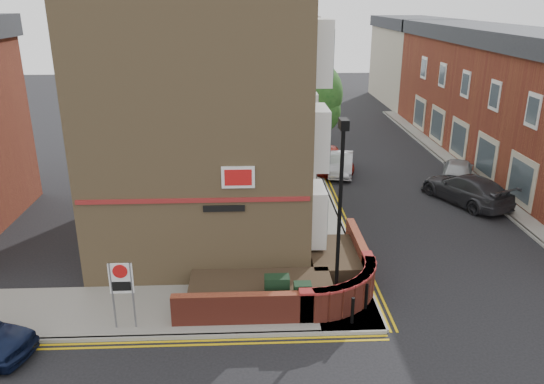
{
  "coord_description": "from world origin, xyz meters",
  "views": [
    {
      "loc": [
        -1.13,
        -13.6,
        9.66
      ],
      "look_at": [
        -0.34,
        4.0,
        3.2
      ],
      "focal_mm": 35.0,
      "sensor_mm": 36.0,
      "label": 1
    }
  ],
  "objects_px": {
    "lamppost": "(339,218)",
    "zone_sign": "(122,284)",
    "silver_car_near": "(341,164)",
    "utility_cabinet_large": "(277,293)"
  },
  "relations": [
    {
      "from": "lamppost",
      "to": "zone_sign",
      "type": "height_order",
      "value": "lamppost"
    },
    {
      "from": "lamppost",
      "to": "silver_car_near",
      "type": "xyz_separation_m",
      "value": [
        2.62,
        14.46,
        -2.73
      ]
    },
    {
      "from": "zone_sign",
      "to": "silver_car_near",
      "type": "bearing_deg",
      "value": 58.7
    },
    {
      "from": "utility_cabinet_large",
      "to": "silver_car_near",
      "type": "bearing_deg",
      "value": 72.53
    },
    {
      "from": "utility_cabinet_large",
      "to": "silver_car_near",
      "type": "height_order",
      "value": "utility_cabinet_large"
    },
    {
      "from": "lamppost",
      "to": "zone_sign",
      "type": "xyz_separation_m",
      "value": [
        -6.6,
        -0.7,
        -1.7
      ]
    },
    {
      "from": "lamppost",
      "to": "utility_cabinet_large",
      "type": "bearing_deg",
      "value": 176.99
    },
    {
      "from": "zone_sign",
      "to": "utility_cabinet_large",
      "type": "bearing_deg",
      "value": 9.69
    },
    {
      "from": "utility_cabinet_large",
      "to": "zone_sign",
      "type": "xyz_separation_m",
      "value": [
        -4.7,
        -0.8,
        0.92
      ]
    },
    {
      "from": "lamppost",
      "to": "silver_car_near",
      "type": "bearing_deg",
      "value": 79.73
    }
  ]
}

